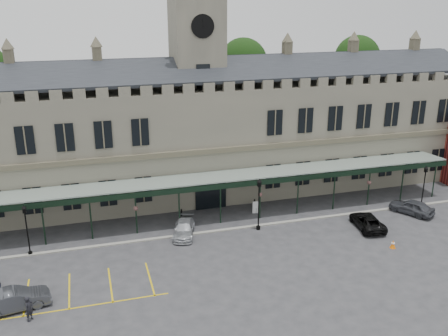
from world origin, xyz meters
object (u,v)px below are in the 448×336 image
object	(u,v)px
car_right_a	(411,207)
lamp_post_mid	(259,200)
car_van	(367,221)
station_building	(199,135)
car_taxi	(184,229)
car_left_b	(16,300)
clock_tower	(197,74)
sign_board	(256,207)
lamp_post_right	(424,183)
traffic_cone	(393,244)
lamp_post_left	(26,226)
person_a	(29,309)

from	to	relation	value
car_right_a	lamp_post_mid	bearing A→B (deg)	-33.43
lamp_post_mid	car_van	bearing A→B (deg)	-14.18
station_building	car_van	bearing A→B (deg)	-46.25
car_van	car_taxi	bearing A→B (deg)	-3.32
lamp_post_mid	car_right_a	world-z (taller)	lamp_post_mid
car_left_b	car_van	size ratio (longest dim) A/B	0.99
clock_tower	car_taxi	xyz separation A→B (m)	(-3.92, -10.39, -12.47)
sign_board	car_left_b	bearing A→B (deg)	-142.98
lamp_post_right	sign_board	xyz separation A→B (m)	(-17.13, 3.13, -2.02)
car_right_a	clock_tower	bearing A→B (deg)	-62.60
lamp_post_mid	car_left_b	world-z (taller)	lamp_post_mid
traffic_cone	sign_board	bearing A→B (deg)	130.83
lamp_post_left	car_van	size ratio (longest dim) A/B	0.97
car_left_b	car_taxi	world-z (taller)	car_left_b
car_van	person_a	size ratio (longest dim) A/B	2.60
station_building	clock_tower	bearing A→B (deg)	90.00
lamp_post_mid	lamp_post_right	bearing A→B (deg)	1.40
traffic_cone	lamp_post_left	bearing A→B (deg)	166.09
traffic_cone	car_left_b	xyz separation A→B (m)	(-30.48, -0.52, 0.41)
traffic_cone	person_a	xyz separation A→B (m)	(-29.46, -2.14, 0.54)
person_a	car_left_b	bearing A→B (deg)	66.66
traffic_cone	car_van	xyz separation A→B (m)	(0.02, 4.20, 0.29)
lamp_post_right	traffic_cone	distance (m)	11.15
car_left_b	car_right_a	size ratio (longest dim) A/B	1.06
car_van	person_a	distance (m)	30.15
lamp_post_left	car_left_b	bearing A→B (deg)	-92.33
lamp_post_left	car_left_b	distance (m)	8.22
lamp_post_right	person_a	bearing A→B (deg)	-166.13
station_building	sign_board	xyz separation A→B (m)	(4.08, -7.48, -5.85)
station_building	traffic_cone	size ratio (longest dim) A/B	81.81
clock_tower	car_van	distance (m)	22.61
lamp_post_left	sign_board	world-z (taller)	lamp_post_left
car_van	lamp_post_left	bearing A→B (deg)	1.45
traffic_cone	sign_board	distance (m)	13.62
lamp_post_left	lamp_post_mid	world-z (taller)	lamp_post_mid
clock_tower	lamp_post_mid	xyz separation A→B (m)	(3.01, -11.14, -10.09)
car_taxi	car_van	size ratio (longest dim) A/B	0.94
station_building	car_right_a	distance (m)	23.16
sign_board	car_left_b	size ratio (longest dim) A/B	0.27
lamp_post_mid	person_a	world-z (taller)	lamp_post_mid
car_left_b	person_a	xyz separation A→B (m)	(1.02, -1.62, 0.14)
traffic_cone	person_a	bearing A→B (deg)	-175.85
clock_tower	car_right_a	size ratio (longest dim) A/B	5.65
sign_board	person_a	xyz separation A→B (m)	(-20.56, -12.44, 0.29)
lamp_post_mid	car_right_a	size ratio (longest dim) A/B	1.16
lamp_post_mid	person_a	bearing A→B (deg)	-155.55
clock_tower	car_right_a	xyz separation A→B (m)	(19.00, -12.03, -12.36)
station_building	clock_tower	world-z (taller)	clock_tower
lamp_post_left	lamp_post_mid	size ratio (longest dim) A/B	0.90
lamp_post_mid	traffic_cone	world-z (taller)	lamp_post_mid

